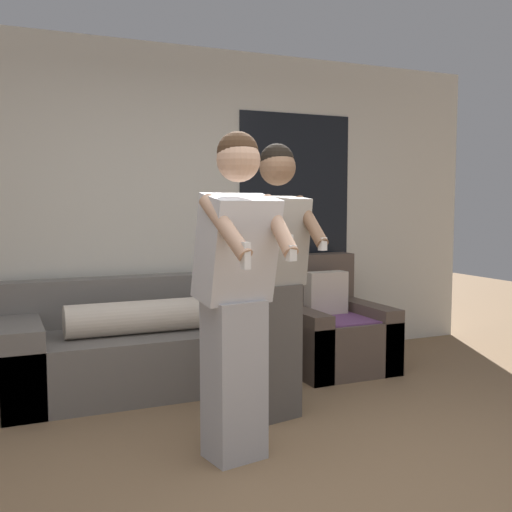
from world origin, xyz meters
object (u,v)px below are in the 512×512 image
at_px(couch, 134,348).
at_px(armchair, 327,330).
at_px(person_left, 236,292).
at_px(person_right, 276,276).

relative_size(couch, armchair, 1.98).
xyz_separation_m(couch, person_left, (0.24, -1.49, 0.61)).
distance_m(couch, person_left, 1.63).
height_order(couch, armchair, armchair).
distance_m(couch, person_right, 1.37).
bearing_deg(person_left, armchair, 45.82).
xyz_separation_m(couch, armchair, (1.64, -0.05, 0.01)).
height_order(couch, person_left, person_left).
height_order(person_left, person_right, person_right).
bearing_deg(armchair, person_left, -134.18).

